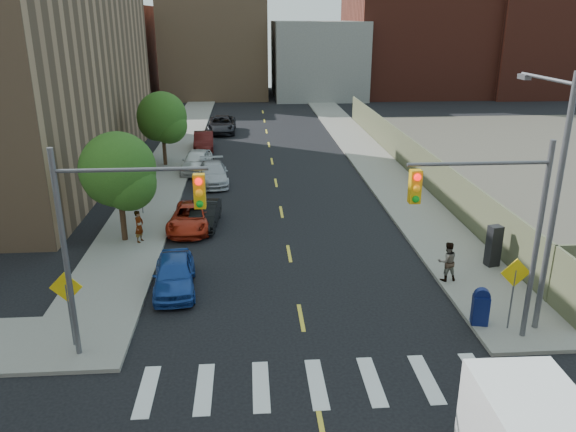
{
  "coord_description": "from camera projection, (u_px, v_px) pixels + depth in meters",
  "views": [
    {
      "loc": [
        -1.81,
        -10.27,
        10.54
      ],
      "look_at": [
        -0.08,
        13.68,
        2.0
      ],
      "focal_mm": 35.0,
      "sensor_mm": 36.0,
      "label": 1
    }
  ],
  "objects": [
    {
      "name": "parked_car_grey",
      "position": [
        222.0,
        125.0,
        53.88
      ],
      "size": [
        2.61,
        5.63,
        1.56
      ],
      "primitive_type": "imported",
      "rotation": [
        0.0,
        0.0,
        -0.0
      ],
      "color": "black",
      "rests_on": "ground"
    },
    {
      "name": "parked_car_blue",
      "position": [
        174.0,
        274.0,
        22.75
      ],
      "size": [
        2.0,
        4.22,
        1.4
      ],
      "primitive_type": "imported",
      "rotation": [
        0.0,
        0.0,
        0.09
      ],
      "color": "#1B4297",
      "rests_on": "ground"
    },
    {
      "name": "parked_car_maroon",
      "position": [
        204.0,
        141.0,
        46.8
      ],
      "size": [
        1.83,
        4.62,
        1.5
      ],
      "primitive_type": "imported",
      "rotation": [
        0.0,
        0.0,
        0.05
      ],
      "color": "#3E0E0C",
      "rests_on": "ground"
    },
    {
      "name": "mailbox",
      "position": [
        481.0,
        307.0,
        19.92
      ],
      "size": [
        0.65,
        0.55,
        1.39
      ],
      "rotation": [
        0.0,
        0.0,
        -0.21
      ],
      "color": "#0D1851",
      "rests_on": "sidewalk_ne"
    },
    {
      "name": "payphone",
      "position": [
        494.0,
        246.0,
        24.58
      ],
      "size": [
        0.64,
        0.56,
        1.85
      ],
      "primitive_type": "cube",
      "rotation": [
        0.0,
        0.0,
        0.23
      ],
      "color": "black",
      "rests_on": "sidewalk_ne"
    },
    {
      "name": "bg_bldg_fareast",
      "position": [
        529.0,
        28.0,
        78.66
      ],
      "size": [
        14.0,
        16.0,
        18.0
      ],
      "primitive_type": "cube",
      "color": "#592319",
      "rests_on": "ground"
    },
    {
      "name": "tree_west_near",
      "position": [
        118.0,
        174.0,
        26.68
      ],
      "size": [
        3.66,
        3.64,
        5.52
      ],
      "color": "#332114",
      "rests_on": "ground"
    },
    {
      "name": "pedestrian_east",
      "position": [
        447.0,
        261.0,
        23.2
      ],
      "size": [
        0.88,
        0.72,
        1.69
      ],
      "primitive_type": "imported",
      "rotation": [
        0.0,
        0.0,
        3.24
      ],
      "color": "gray",
      "rests_on": "sidewalk_ne"
    },
    {
      "name": "warn_sign_midwest",
      "position": [
        140.0,
        181.0,
        30.91
      ],
      "size": [
        1.06,
        0.06,
        2.83
      ],
      "color": "#59595E",
      "rests_on": "ground"
    },
    {
      "name": "parked_car_white",
      "position": [
        197.0,
        161.0,
        40.17
      ],
      "size": [
        2.28,
        4.76,
        1.57
      ],
      "primitive_type": "imported",
      "rotation": [
        0.0,
        0.0,
        -0.09
      ],
      "color": "silver",
      "rests_on": "ground"
    },
    {
      "name": "bg_bldg_east",
      "position": [
        413.0,
        36.0,
        79.78
      ],
      "size": [
        18.0,
        18.0,
        16.0
      ],
      "primitive_type": "cube",
      "color": "#592319",
      "rests_on": "ground"
    },
    {
      "name": "warn_sign_nw",
      "position": [
        67.0,
        296.0,
        18.22
      ],
      "size": [
        1.06,
        0.06,
        2.83
      ],
      "color": "#59595E",
      "rests_on": "ground"
    },
    {
      "name": "fence_north",
      "position": [
        409.0,
        155.0,
        39.86
      ],
      "size": [
        0.12,
        44.0,
        2.5
      ],
      "primitive_type": "cube",
      "color": "#606547",
      "rests_on": "ground"
    },
    {
      "name": "pedestrian_west",
      "position": [
        139.0,
        226.0,
        27.22
      ],
      "size": [
        0.56,
        0.68,
        1.6
      ],
      "primitive_type": "imported",
      "rotation": [
        0.0,
        0.0,
        1.22
      ],
      "color": "gray",
      "rests_on": "sidewalk_nw"
    },
    {
      "name": "sidewalk_ne",
      "position": [
        350.0,
        135.0,
        52.81
      ],
      "size": [
        3.5,
        73.0,
        0.15
      ],
      "primitive_type": "cube",
      "color": "gray",
      "rests_on": "ground"
    },
    {
      "name": "parked_car_silver",
      "position": [
        213.0,
        173.0,
        37.4
      ],
      "size": [
        2.37,
        4.92,
        1.38
      ],
      "primitive_type": "imported",
      "rotation": [
        0.0,
        0.0,
        0.09
      ],
      "color": "#B7B9BF",
      "rests_on": "ground"
    },
    {
      "name": "signal_nw",
      "position": [
        112.0,
        227.0,
        17.02
      ],
      "size": [
        4.59,
        0.3,
        7.0
      ],
      "color": "#59595E",
      "rests_on": "ground"
    },
    {
      "name": "bg_bldg_midwest",
      "position": [
        215.0,
        40.0,
        78.05
      ],
      "size": [
        14.0,
        16.0,
        15.0
      ],
      "primitive_type": "cube",
      "color": "#8C6B4C",
      "rests_on": "ground"
    },
    {
      "name": "bg_bldg_center",
      "position": [
        317.0,
        59.0,
        77.96
      ],
      "size": [
        12.0,
        16.0,
        10.0
      ],
      "primitive_type": "cube",
      "color": "gray",
      "rests_on": "ground"
    },
    {
      "name": "bg_bldg_west",
      "position": [
        96.0,
        53.0,
        75.59
      ],
      "size": [
        14.0,
        18.0,
        12.0
      ],
      "primitive_type": "cube",
      "color": "#592319",
      "rests_on": "ground"
    },
    {
      "name": "sidewalk_nw",
      "position": [
        184.0,
        137.0,
        51.76
      ],
      "size": [
        3.5,
        73.0,
        0.15
      ],
      "primitive_type": "cube",
      "color": "gray",
      "rests_on": "ground"
    },
    {
      "name": "parked_car_black",
      "position": [
        205.0,
        214.0,
        29.78
      ],
      "size": [
        1.64,
        4.0,
        1.29
      ],
      "primitive_type": "imported",
      "rotation": [
        0.0,
        0.0,
        -0.07
      ],
      "color": "black",
      "rests_on": "ground"
    },
    {
      "name": "parked_car_red",
      "position": [
        192.0,
        217.0,
        29.37
      ],
      "size": [
        2.41,
        4.72,
        1.28
      ],
      "primitive_type": "imported",
      "rotation": [
        0.0,
        0.0,
        -0.07
      ],
      "color": "#A72410",
      "rests_on": "ground"
    },
    {
      "name": "warn_sign_ne",
      "position": [
        514.0,
        281.0,
        19.24
      ],
      "size": [
        1.06,
        0.06,
        2.83
      ],
      "color": "#59595E",
      "rests_on": "ground"
    },
    {
      "name": "tree_west_far",
      "position": [
        162.0,
        120.0,
        40.78
      ],
      "size": [
        3.66,
        3.64,
        5.52
      ],
      "color": "#332114",
      "rests_on": "ground"
    },
    {
      "name": "signal_ne",
      "position": [
        495.0,
        217.0,
        17.84
      ],
      "size": [
        4.59,
        0.3,
        7.0
      ],
      "color": "#59595E",
      "rests_on": "ground"
    },
    {
      "name": "streetlight_ne",
      "position": [
        551.0,
        187.0,
        18.6
      ],
      "size": [
        0.25,
        3.7,
        9.0
      ],
      "color": "#59595E",
      "rests_on": "ground"
    }
  ]
}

